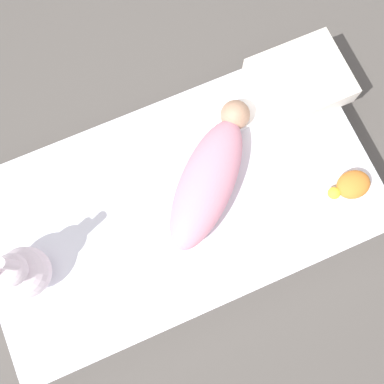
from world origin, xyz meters
The scene contains 7 objects.
ground_plane centered at (0.00, 0.00, 0.00)m, with size 12.00×12.00×0.00m, color #514C47.
bed_mattress centered at (0.00, 0.00, 0.11)m, with size 1.44×0.79×0.21m.
burp_cloth centered at (-0.35, -0.27, 0.22)m, with size 0.20×0.21×0.02m.
swaddled_baby centered at (-0.14, -0.03, 0.28)m, with size 0.50×0.50×0.13m.
pillow centered at (-0.60, -0.24, 0.26)m, with size 0.34×0.29×0.09m.
bunny_plush centered at (0.56, 0.04, 0.33)m, with size 0.17×0.17×0.35m.
turtle_plush centered at (-0.60, 0.20, 0.25)m, with size 0.16×0.10×0.07m.
Camera 1 is at (0.09, 0.33, 1.81)m, focal length 42.00 mm.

